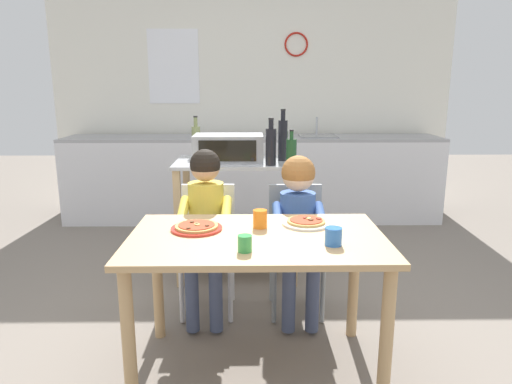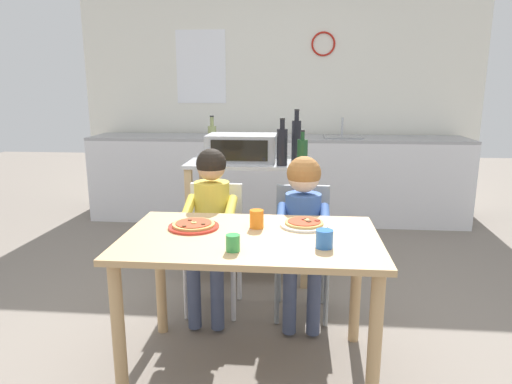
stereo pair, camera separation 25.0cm
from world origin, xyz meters
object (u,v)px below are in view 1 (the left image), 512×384
at_px(pizza_plate_red_rimmed, 197,227).
at_px(drinking_cup_blue, 333,236).
at_px(bottle_squat_spirits, 196,140).
at_px(bottle_dark_olive_oil, 283,139).
at_px(drinking_cup_green, 245,243).
at_px(child_in_blue_striped_shirt, 298,215).
at_px(toaster_oven, 229,148).
at_px(drinking_cup_orange, 260,219).
at_px(pizza_plate_white, 306,222).
at_px(dining_chair_right, 296,239).
at_px(kitchen_island_cart, 237,200).
at_px(bottle_clear_vinegar, 291,152).
at_px(child_in_yellow_shirt, 205,215).
at_px(dining_table, 257,257).
at_px(bottle_slim_sauce, 284,144).
at_px(dining_chair_left, 208,239).
at_px(bottle_brown_beer, 271,146).

distance_m(pizza_plate_red_rimmed, drinking_cup_blue, 0.70).
xyz_separation_m(bottle_squat_spirits, bottle_dark_olive_oil, (0.67, -0.23, 0.03)).
distance_m(pizza_plate_red_rimmed, drinking_cup_green, 0.41).
bearing_deg(bottle_dark_olive_oil, child_in_blue_striped_shirt, -85.89).
distance_m(drinking_cup_blue, drinking_cup_green, 0.41).
xyz_separation_m(toaster_oven, bottle_squat_spirits, (-0.27, 0.24, 0.03)).
xyz_separation_m(drinking_cup_blue, drinking_cup_orange, (-0.33, 0.27, 0.01)).
bearing_deg(pizza_plate_white, dining_chair_right, 90.04).
relative_size(bottle_squat_spirits, dining_chair_right, 0.39).
distance_m(kitchen_island_cart, pizza_plate_red_rimmed, 1.19).
relative_size(bottle_clear_vinegar, pizza_plate_white, 1.01).
bearing_deg(drinking_cup_orange, pizza_plate_red_rimmed, -174.74).
bearing_deg(drinking_cup_green, bottle_dark_olive_oil, 79.74).
distance_m(child_in_yellow_shirt, drinking_cup_blue, 0.97).
xyz_separation_m(bottle_dark_olive_oil, dining_chair_right, (0.05, -0.59, -0.58)).
height_order(dining_table, child_in_yellow_shirt, child_in_yellow_shirt).
xyz_separation_m(bottle_slim_sauce, bottle_dark_olive_oil, (-0.02, -0.10, 0.05)).
bearing_deg(dining_chair_right, pizza_plate_red_rimmed, -134.72).
relative_size(bottle_dark_olive_oil, dining_chair_right, 0.47).
relative_size(dining_chair_right, pizza_plate_red_rimmed, 3.10).
bearing_deg(drinking_cup_blue, drinking_cup_orange, 140.69).
bearing_deg(bottle_squat_spirits, kitchen_island_cart, -34.93).
bearing_deg(bottle_clear_vinegar, child_in_blue_striped_shirt, -89.15).
bearing_deg(bottle_clear_vinegar, bottle_squat_spirits, 147.28).
xyz_separation_m(toaster_oven, pizza_plate_red_rimmed, (-0.11, -1.15, -0.25)).
bearing_deg(child_in_blue_striped_shirt, pizza_plate_white, -89.95).
relative_size(dining_table, child_in_blue_striped_shirt, 1.24).
bearing_deg(drinking_cup_green, dining_chair_right, 70.34).
relative_size(dining_table, child_in_yellow_shirt, 1.19).
bearing_deg(bottle_clear_vinegar, pizza_plate_white, -89.50).
bearing_deg(toaster_oven, drinking_cup_blue, -68.81).
xyz_separation_m(dining_chair_left, child_in_yellow_shirt, (0.00, -0.12, 0.19)).
bearing_deg(dining_chair_left, drinking_cup_orange, -59.68).
xyz_separation_m(bottle_squat_spirits, dining_chair_right, (0.72, -0.82, -0.55)).
height_order(toaster_oven, dining_table, toaster_oven).
distance_m(bottle_clear_vinegar, drinking_cup_blue, 1.20).
bearing_deg(drinking_cup_orange, bottle_clear_vinegar, 75.29).
height_order(toaster_oven, dining_chair_right, toaster_oven).
distance_m(toaster_oven, dining_chair_right, 0.90).
xyz_separation_m(bottle_brown_beer, dining_table, (-0.11, -1.06, -0.42)).
xyz_separation_m(bottle_slim_sauce, pizza_plate_white, (0.03, -1.19, -0.27)).
bearing_deg(drinking_cup_green, bottle_slim_sauce, 79.76).
bearing_deg(bottle_brown_beer, dining_table, -96.17).
bearing_deg(drinking_cup_orange, dining_chair_right, 65.81).
height_order(bottle_clear_vinegar, drinking_cup_green, bottle_clear_vinegar).
bearing_deg(child_in_yellow_shirt, dining_chair_right, 10.90).
xyz_separation_m(toaster_oven, dining_table, (0.19, -1.25, -0.38)).
xyz_separation_m(bottle_brown_beer, drinking_cup_orange, (-0.10, -0.93, -0.26)).
bearing_deg(dining_chair_left, bottle_dark_olive_oil, 48.30).
bearing_deg(dining_chair_right, bottle_brown_beer, 110.99).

